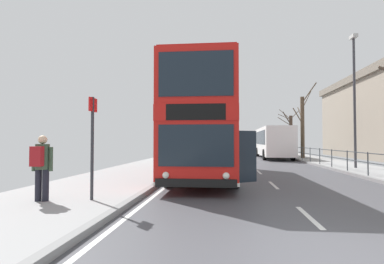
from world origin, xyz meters
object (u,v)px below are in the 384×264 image
(bus_stop_sign_near, at_px, (92,136))
(double_decker_bus_main, at_px, (206,125))
(background_bus_far_lane, at_px, (273,142))
(pedestrian_with_backpack, at_px, (41,163))
(bare_tree_far_00, at_px, (291,133))
(bare_tree_far_01, at_px, (303,125))
(street_lamp_far_side, at_px, (354,90))

(bus_stop_sign_near, bearing_deg, double_decker_bus_main, 68.57)
(background_bus_far_lane, bearing_deg, pedestrian_with_backpack, -112.07)
(bare_tree_far_00, relative_size, bare_tree_far_01, 0.83)
(bare_tree_far_00, bearing_deg, bare_tree_far_01, -95.77)
(background_bus_far_lane, height_order, street_lamp_far_side, street_lamp_far_side)
(bus_stop_sign_near, distance_m, bare_tree_far_00, 32.64)
(background_bus_far_lane, xyz_separation_m, bare_tree_far_01, (2.39, -1.67, 1.49))
(pedestrian_with_backpack, bearing_deg, background_bus_far_lane, 67.93)
(double_decker_bus_main, bearing_deg, pedestrian_with_backpack, -118.69)
(bus_stop_sign_near, bearing_deg, street_lamp_far_side, 44.46)
(background_bus_far_lane, bearing_deg, street_lamp_far_side, -77.10)
(bare_tree_far_01, bearing_deg, pedestrian_with_backpack, -118.81)
(background_bus_far_lane, height_order, bus_stop_sign_near, background_bus_far_lane)
(pedestrian_with_backpack, bearing_deg, bare_tree_far_01, 61.19)
(double_decker_bus_main, distance_m, bare_tree_far_01, 16.46)
(street_lamp_far_side, height_order, bare_tree_far_01, street_lamp_far_side)
(street_lamp_far_side, bearing_deg, bus_stop_sign_near, -135.54)
(bus_stop_sign_near, bearing_deg, bare_tree_far_01, 63.36)
(bus_stop_sign_near, bearing_deg, bare_tree_far_00, 69.42)
(background_bus_far_lane, relative_size, bus_stop_sign_near, 3.87)
(pedestrian_with_backpack, distance_m, bare_tree_far_00, 33.40)
(pedestrian_with_backpack, bearing_deg, street_lamp_far_side, 42.34)
(pedestrian_with_backpack, xyz_separation_m, street_lamp_far_side, (12.03, 10.97, 3.47))
(background_bus_far_lane, distance_m, bare_tree_far_01, 3.28)
(bare_tree_far_01, bearing_deg, bare_tree_far_00, 84.23)
(double_decker_bus_main, relative_size, street_lamp_far_side, 1.42)
(double_decker_bus_main, relative_size, bus_stop_sign_near, 4.08)
(double_decker_bus_main, bearing_deg, bus_stop_sign_near, -111.43)
(bare_tree_far_01, bearing_deg, double_decker_bus_main, -118.86)
(pedestrian_with_backpack, distance_m, bare_tree_far_01, 24.34)
(pedestrian_with_backpack, height_order, bare_tree_far_01, bare_tree_far_01)
(double_decker_bus_main, distance_m, background_bus_far_lane, 17.02)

